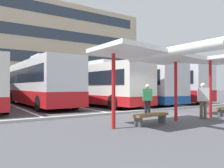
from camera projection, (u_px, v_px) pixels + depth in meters
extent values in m
plane|color=#47474C|center=(164.00, 115.00, 11.82)|extent=(160.00, 160.00, 0.00)
cube|color=#C6B293|center=(22.00, 52.00, 41.58)|extent=(42.36, 15.91, 16.06)
cube|color=#2D3847|center=(32.00, 82.00, 34.86)|extent=(38.97, 0.08, 1.77)
cube|color=#2D3847|center=(33.00, 57.00, 34.91)|extent=(38.97, 0.08, 1.77)
cube|color=#2D3847|center=(33.00, 31.00, 34.95)|extent=(38.97, 0.08, 1.77)
cube|color=#2D3847|center=(33.00, 6.00, 35.00)|extent=(38.97, 0.08, 1.77)
cube|color=#C6B293|center=(74.00, 12.00, 47.54)|extent=(3.20, 3.20, 2.80)
cylinder|color=black|center=(1.00, 98.00, 19.24)|extent=(0.39, 1.02, 1.00)
cylinder|color=black|center=(6.00, 105.00, 12.05)|extent=(0.39, 1.02, 1.00)
cube|color=silver|center=(39.00, 82.00, 17.45)|extent=(2.79, 11.39, 3.15)
cube|color=red|center=(39.00, 96.00, 17.44)|extent=(2.83, 11.43, 0.94)
cube|color=black|center=(39.00, 76.00, 17.46)|extent=(2.80, 10.49, 1.06)
cube|color=black|center=(22.00, 79.00, 22.10)|extent=(2.26, 0.12, 1.89)
cube|color=silver|center=(45.00, 58.00, 16.31)|extent=(1.58, 2.23, 0.36)
cylinder|color=black|center=(13.00, 98.00, 20.11)|extent=(0.32, 1.01, 1.00)
cylinder|color=black|center=(39.00, 97.00, 21.46)|extent=(0.32, 1.01, 1.00)
cylinder|color=black|center=(39.00, 103.00, 13.41)|extent=(0.32, 1.01, 1.00)
cylinder|color=black|center=(75.00, 102.00, 14.76)|extent=(0.32, 1.01, 1.00)
cube|color=silver|center=(92.00, 84.00, 18.42)|extent=(3.51, 11.89, 2.88)
cube|color=red|center=(92.00, 98.00, 18.41)|extent=(3.55, 11.93, 0.63)
cube|color=black|center=(92.00, 79.00, 18.43)|extent=(3.45, 10.96, 0.99)
cube|color=black|center=(61.00, 81.00, 22.98)|extent=(2.18, 0.27, 1.73)
cube|color=silver|center=(103.00, 63.00, 17.30)|extent=(1.68, 2.32, 0.36)
cylinder|color=black|center=(57.00, 97.00, 21.02)|extent=(0.39, 1.02, 1.00)
cylinder|color=black|center=(78.00, 97.00, 22.44)|extent=(0.39, 1.02, 1.00)
cylinder|color=black|center=(114.00, 102.00, 14.38)|extent=(0.39, 1.02, 1.00)
cylinder|color=black|center=(139.00, 101.00, 15.80)|extent=(0.39, 1.02, 1.00)
cube|color=silver|center=(132.00, 84.00, 20.53)|extent=(3.40, 11.72, 3.00)
cube|color=#194C9E|center=(132.00, 97.00, 20.51)|extent=(3.44, 11.76, 0.57)
cube|color=black|center=(132.00, 79.00, 20.53)|extent=(3.35, 10.80, 1.09)
cube|color=black|center=(104.00, 81.00, 25.58)|extent=(2.13, 0.26, 1.80)
cube|color=silver|center=(141.00, 64.00, 19.28)|extent=(1.63, 2.32, 0.36)
cylinder|color=black|center=(101.00, 96.00, 23.65)|extent=(0.38, 1.02, 1.00)
cylinder|color=black|center=(119.00, 96.00, 24.71)|extent=(0.38, 1.02, 1.00)
cylinder|color=black|center=(151.00, 100.00, 16.31)|extent=(0.38, 1.02, 1.00)
cylinder|color=black|center=(173.00, 100.00, 17.38)|extent=(0.38, 1.02, 1.00)
cube|color=silver|center=(157.00, 84.00, 22.53)|extent=(2.64, 11.25, 3.09)
cube|color=red|center=(157.00, 94.00, 22.52)|extent=(2.68, 11.29, 0.94)
cube|color=black|center=(157.00, 79.00, 22.53)|extent=(2.66, 10.35, 1.07)
cube|color=black|center=(124.00, 81.00, 27.13)|extent=(2.18, 0.11, 1.85)
cube|color=silver|center=(167.00, 66.00, 21.39)|extent=(1.52, 2.22, 0.36)
cylinder|color=black|center=(124.00, 96.00, 25.18)|extent=(0.31, 1.00, 1.00)
cylinder|color=black|center=(139.00, 95.00, 26.46)|extent=(0.31, 1.00, 1.00)
cylinder|color=black|center=(182.00, 99.00, 18.57)|extent=(0.31, 1.00, 1.00)
cylinder|color=black|center=(199.00, 98.00, 19.85)|extent=(0.31, 1.00, 1.00)
cube|color=white|center=(17.00, 107.00, 16.38)|extent=(0.16, 14.00, 0.01)
cube|color=white|center=(65.00, 105.00, 18.45)|extent=(0.16, 14.00, 0.01)
cube|color=white|center=(104.00, 103.00, 20.53)|extent=(0.16, 14.00, 0.01)
cube|color=white|center=(135.00, 101.00, 22.60)|extent=(0.16, 14.00, 0.01)
cube|color=white|center=(161.00, 100.00, 24.68)|extent=(0.16, 14.00, 0.01)
cylinder|color=red|center=(114.00, 91.00, 8.04)|extent=(0.14, 0.14, 2.72)
cylinder|color=red|center=(176.00, 90.00, 9.88)|extent=(0.14, 0.14, 2.72)
cube|color=white|center=(148.00, 55.00, 8.98)|extent=(4.34, 2.46, 0.41)
cylinder|color=white|center=(168.00, 52.00, 8.08)|extent=(0.36, 4.34, 0.36)
cube|color=brown|center=(151.00, 115.00, 8.81)|extent=(1.68, 0.52, 0.10)
cube|color=#4C4C51|center=(138.00, 122.00, 8.40)|extent=(0.14, 0.34, 0.35)
cube|color=#4C4C51|center=(162.00, 119.00, 9.22)|extent=(0.14, 0.34, 0.35)
cylinder|color=red|center=(210.00, 88.00, 10.93)|extent=(0.14, 0.14, 2.85)
cube|color=#4C4C51|center=(221.00, 113.00, 11.27)|extent=(0.13, 0.34, 0.35)
cube|color=#ADADA8|center=(142.00, 111.00, 13.29)|extent=(44.00, 0.24, 0.12)
cylinder|color=black|center=(146.00, 108.00, 11.32)|extent=(0.14, 0.14, 0.81)
cylinder|color=black|center=(149.00, 108.00, 11.32)|extent=(0.14, 0.14, 0.81)
cube|color=#338C4C|center=(147.00, 95.00, 11.33)|extent=(0.51, 0.44, 0.60)
sphere|color=beige|center=(147.00, 87.00, 11.33)|extent=(0.22, 0.22, 0.22)
cylinder|color=brown|center=(205.00, 110.00, 10.39)|extent=(0.14, 0.14, 0.84)
cylinder|color=brown|center=(201.00, 110.00, 10.41)|extent=(0.14, 0.14, 0.84)
cube|color=silver|center=(203.00, 94.00, 10.41)|extent=(0.51, 0.49, 0.63)
sphere|color=beige|center=(203.00, 85.00, 10.41)|extent=(0.23, 0.23, 0.23)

